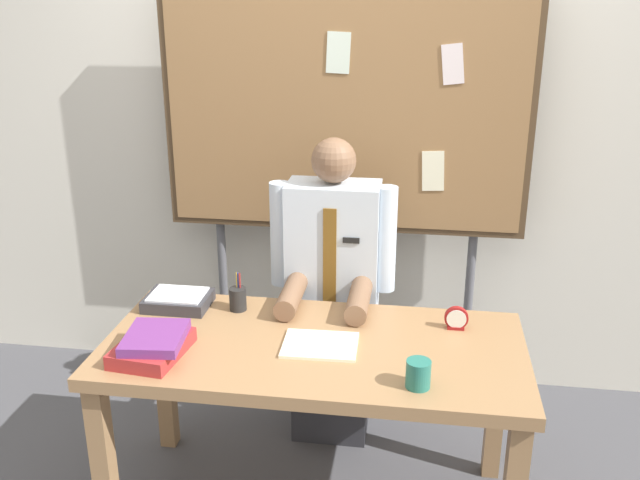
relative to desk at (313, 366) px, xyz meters
name	(u,v)px	position (x,y,z in m)	size (l,w,h in m)	color
back_wall	(349,125)	(0.00, 1.13, 0.70)	(6.40, 0.08, 2.70)	silver
desk	(313,366)	(0.00, 0.00, 0.00)	(1.57, 0.75, 0.74)	#9E754C
person	(332,304)	(0.00, 0.55, 0.00)	(0.55, 0.56, 1.41)	#2D2D33
bulletin_board	(344,113)	(0.00, 0.93, 0.80)	(1.72, 0.09, 2.05)	#4C3823
book_stack	(153,345)	(-0.56, -0.17, 0.14)	(0.25, 0.31, 0.09)	#B22D2D
open_notebook	(320,345)	(0.03, -0.02, 0.10)	(0.27, 0.22, 0.01)	#F4EFCC
desk_clock	(456,319)	(0.53, 0.20, 0.14)	(0.09, 0.04, 0.09)	maroon
coffee_mug	(418,374)	(0.39, -0.24, 0.14)	(0.08, 0.08, 0.10)	#267266
pen_holder	(238,299)	(-0.35, 0.24, 0.14)	(0.07, 0.07, 0.16)	#262626
paper_tray	(178,300)	(-0.60, 0.23, 0.12)	(0.26, 0.20, 0.06)	#333338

